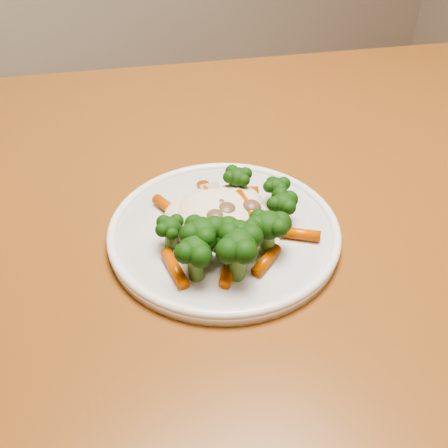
# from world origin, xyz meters

# --- Properties ---
(dining_table) EXTENTS (1.52, 1.26, 0.75)m
(dining_table) POSITION_xyz_m (-0.19, 0.25, 0.66)
(dining_table) COLOR brown
(dining_table) RESTS_ON ground
(plate) EXTENTS (0.25, 0.25, 0.01)m
(plate) POSITION_xyz_m (-0.21, 0.24, 0.76)
(plate) COLOR white
(plate) RESTS_ON dining_table
(meal) EXTENTS (0.17, 0.17, 0.05)m
(meal) POSITION_xyz_m (-0.22, 0.22, 0.78)
(meal) COLOR #F5E4C4
(meal) RESTS_ON plate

